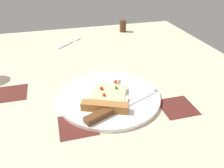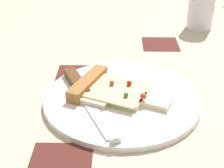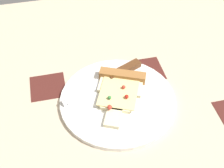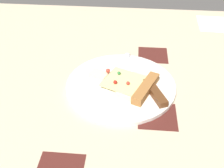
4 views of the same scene
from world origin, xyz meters
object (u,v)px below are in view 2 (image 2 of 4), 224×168
at_px(plate, 122,99).
at_px(knife, 84,94).
at_px(pizza_slice, 109,90).
at_px(drinking_glass, 201,8).

relative_size(plate, knife, 1.26).
relative_size(plate, pizza_slice, 1.50).
xyz_separation_m(plate, drinking_glass, (0.22, 0.39, 0.05)).
bearing_deg(plate, knife, -176.97).
relative_size(pizza_slice, knife, 0.84).
relative_size(pizza_slice, drinking_glass, 1.68).
height_order(knife, drinking_glass, drinking_glass).
height_order(plate, drinking_glass, drinking_glass).
distance_m(pizza_slice, knife, 0.05).
bearing_deg(knife, drinking_glass, -149.97).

